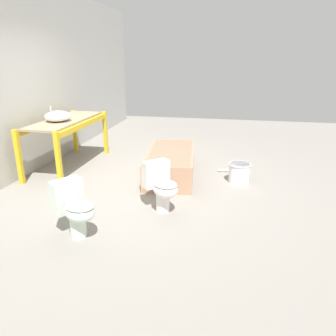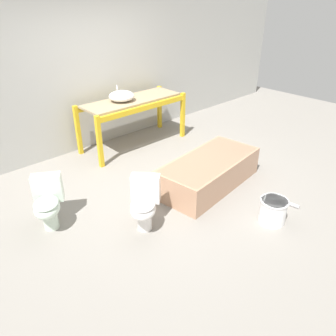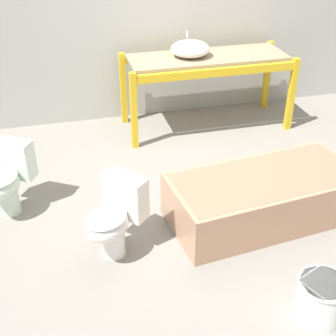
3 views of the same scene
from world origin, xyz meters
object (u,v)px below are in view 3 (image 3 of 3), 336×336
at_px(toilet_far, 7,178).
at_px(bucket_white, 320,298).
at_px(sink_basin, 190,49).
at_px(toilet_near, 115,217).
at_px(bathtub_main, 265,194).

height_order(toilet_far, bucket_white, toilet_far).
relative_size(sink_basin, toilet_near, 0.70).
relative_size(sink_basin, toilet_far, 0.70).
relative_size(toilet_near, toilet_far, 1.00).
relative_size(sink_basin, bathtub_main, 0.26).
height_order(toilet_near, toilet_far, same).
relative_size(sink_basin, bucket_white, 1.28).
bearing_deg(toilet_near, bucket_white, 8.54).
relative_size(toilet_far, bucket_white, 1.84).
xyz_separation_m(sink_basin, bucket_white, (0.01, -3.11, -0.81)).
bearing_deg(bucket_white, toilet_far, 138.93).
distance_m(sink_basin, toilet_far, 2.52).
bearing_deg(toilet_near, sink_basin, 107.25).
bearing_deg(toilet_far, sink_basin, 63.79).
xyz_separation_m(bathtub_main, toilet_near, (-1.34, -0.14, 0.11)).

